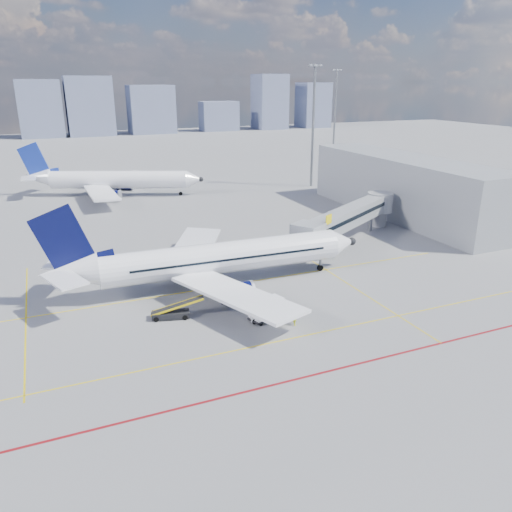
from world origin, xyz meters
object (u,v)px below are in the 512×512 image
(baggage_tug, at_px, (260,314))
(belt_loader, at_px, (172,313))
(second_aircraft, at_px, (111,180))
(ramp_worker, at_px, (295,317))
(main_aircraft, at_px, (211,260))
(cargo_dolly, at_px, (267,309))

(baggage_tug, bearing_deg, belt_loader, 158.44)
(second_aircraft, bearing_deg, ramp_worker, -60.74)
(belt_loader, bearing_deg, ramp_worker, -15.47)
(main_aircraft, xyz_separation_m, baggage_tug, (1.58, -10.02, -2.48))
(baggage_tug, distance_m, belt_loader, 8.63)
(cargo_dolly, bearing_deg, second_aircraft, 77.65)
(second_aircraft, height_order, cargo_dolly, second_aircraft)
(main_aircraft, xyz_separation_m, second_aircraft, (-3.53, 53.54, 0.00))
(baggage_tug, distance_m, cargo_dolly, 0.85)
(main_aircraft, distance_m, second_aircraft, 53.66)
(baggage_tug, height_order, ramp_worker, ramp_worker)
(main_aircraft, bearing_deg, baggage_tug, -78.86)
(second_aircraft, distance_m, baggage_tug, 63.82)
(main_aircraft, distance_m, cargo_dolly, 10.49)
(belt_loader, bearing_deg, baggage_tug, -12.11)
(second_aircraft, relative_size, ramp_worker, 20.37)
(ramp_worker, bearing_deg, second_aircraft, 28.44)
(second_aircraft, height_order, belt_loader, second_aircraft)
(baggage_tug, xyz_separation_m, belt_loader, (-7.71, 3.87, -0.19))
(cargo_dolly, relative_size, belt_loader, 0.75)
(main_aircraft, bearing_deg, belt_loader, -132.69)
(ramp_worker, bearing_deg, main_aircraft, 41.08)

